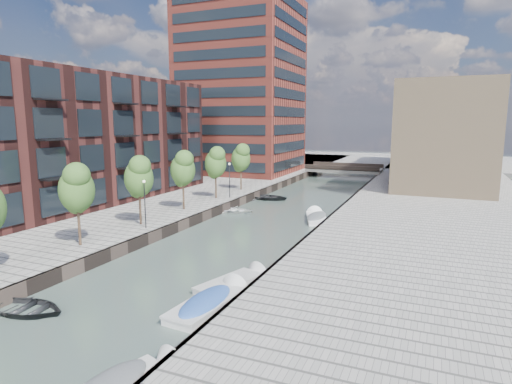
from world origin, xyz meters
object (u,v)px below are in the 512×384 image
Objects in this scene: sloop_0 at (26,312)px; motorboat_4 at (316,218)px; tree_2 at (76,187)px; motorboat_2 at (237,282)px; tree_4 at (183,168)px; sloop_4 at (268,199)px; sloop_3 at (236,212)px; motorboat_3 at (211,302)px; tree_6 at (241,157)px; bridge at (344,169)px; tree_5 at (216,162)px; tree_3 at (139,176)px; car at (398,180)px.

sloop_0 is 0.79× the size of motorboat_4.
tree_2 reaches higher than motorboat_2.
motorboat_2 is at bearing -47.82° from tree_4.
motorboat_4 is at bearing -136.07° from sloop_4.
sloop_3 is 0.81× the size of sloop_4.
tree_6 is at bearing 112.18° from motorboat_3.
sloop_0 is (4.22, -8.06, -5.31)m from tree_2.
tree_5 is at bearing -104.44° from bridge.
tree_3 is 15.51m from motorboat_2.
tree_6 is 1.54× the size of car.
sloop_3 is at bearing -5.38° from sloop_0.
tree_3 is 16.52m from sloop_0.
tree_3 reaches higher than car.
tree_4 and tree_6 have the same top height.
tree_5 reaches higher than motorboat_3.
car is (10.34, -13.18, 0.27)m from bridge.
tree_3 is 1.17× the size of sloop_4.
tree_6 is 1.45× the size of sloop_3.
sloop_0 is 27.06m from sloop_3.
sloop_0 is 11.69m from motorboat_2.
bridge is at bearing 96.85° from motorboat_4.
bridge reaches higher than motorboat_4.
tree_5 is 1.00× the size of tree_6.
sloop_3 is at bearing -98.13° from bridge.
motorboat_3 reaches higher than sloop_4.
sloop_0 is 0.85× the size of motorboat_2.
bridge is 57.73m from motorboat_3.
motorboat_2 is (12.77, -14.09, -5.21)m from tree_4.
tree_6 is 1.34× the size of sloop_0.
tree_5 is 1.45× the size of sloop_3.
tree_5 is 25.20m from motorboat_2.
tree_6 is (0.00, 21.00, 0.00)m from tree_3.
bridge reaches higher than motorboat_2.
tree_5 reaches higher than sloop_3.
tree_4 reaches higher than sloop_4.
tree_3 is 1.13× the size of motorboat_2.
sloop_0 is at bearing 179.47° from sloop_4.
tree_4 is at bearing -107.23° from car.
tree_6 reaches higher than motorboat_3.
tree_5 is (0.00, 14.00, 0.00)m from tree_3.
tree_2 is 28.44m from sloop_4.
motorboat_3 reaches higher than sloop_0.
bridge is 16.75m from car.
sloop_4 is (4.04, 20.65, -5.31)m from tree_3.
tree_3 is at bearing -90.00° from tree_5.
tree_3 reaches higher than sloop_0.
motorboat_4 is (12.71, 18.90, -5.09)m from tree_2.
motorboat_4 is (12.71, 11.90, -5.09)m from tree_3.
tree_5 reaches higher than sloop_0.
tree_4 is 22.34m from motorboat_3.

